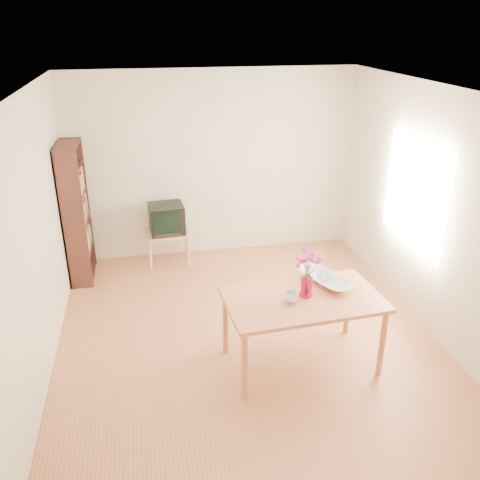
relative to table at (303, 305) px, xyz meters
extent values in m
plane|color=#9F5C38|center=(-0.44, 0.60, -0.67)|extent=(4.50, 4.50, 0.00)
plane|color=white|center=(-0.44, 0.60, 1.93)|extent=(4.50, 4.50, 0.00)
plane|color=beige|center=(-0.44, 2.85, 0.63)|extent=(4.00, 0.00, 4.00)
plane|color=beige|center=(-0.44, -1.65, 0.63)|extent=(4.00, 0.00, 4.00)
plane|color=beige|center=(-2.44, 0.60, 0.63)|extent=(0.00, 4.50, 4.50)
plane|color=beige|center=(1.56, 0.60, 0.63)|extent=(0.00, 4.50, 4.50)
plane|color=white|center=(1.54, 0.90, 0.73)|extent=(0.00, 1.30, 1.30)
cube|color=#B3633D|center=(0.00, 0.00, 0.06)|extent=(1.54, 0.95, 0.04)
cylinder|color=#B3633D|center=(-0.65, -0.41, -0.32)|extent=(0.06, 0.06, 0.71)
cylinder|color=#B3633D|center=(0.70, -0.32, -0.32)|extent=(0.06, 0.06, 0.71)
cylinder|color=#B3633D|center=(-0.70, 0.32, -0.32)|extent=(0.06, 0.06, 0.71)
cylinder|color=#B3633D|center=(0.65, 0.41, -0.32)|extent=(0.06, 0.06, 0.71)
cube|color=tan|center=(-1.14, 2.57, -0.23)|extent=(0.60, 0.45, 0.03)
cylinder|color=tan|center=(-1.40, 2.39, -0.46)|extent=(0.04, 0.04, 0.43)
cylinder|color=tan|center=(-0.88, 2.39, -0.46)|extent=(0.04, 0.04, 0.43)
cylinder|color=tan|center=(-1.40, 2.76, -0.46)|extent=(0.04, 0.04, 0.43)
cylinder|color=tan|center=(-0.88, 2.76, -0.46)|extent=(0.04, 0.04, 0.43)
cube|color=black|center=(-2.29, 2.01, 0.23)|extent=(0.28, 0.02, 1.80)
cube|color=black|center=(-2.29, 2.69, 0.23)|extent=(0.28, 0.03, 1.80)
cube|color=black|center=(-2.42, 2.35, 0.23)|extent=(0.02, 0.70, 1.80)
cube|color=black|center=(-2.29, 2.35, -0.63)|extent=(0.27, 0.65, 0.02)
cube|color=black|center=(-2.29, 2.35, -0.27)|extent=(0.27, 0.65, 0.02)
cube|color=black|center=(-2.29, 2.35, 0.11)|extent=(0.27, 0.65, 0.02)
cube|color=black|center=(-2.29, 2.35, 0.49)|extent=(0.27, 0.65, 0.02)
cube|color=black|center=(-2.29, 2.35, 0.85)|extent=(0.27, 0.65, 0.02)
cube|color=black|center=(-2.29, 2.35, 1.11)|extent=(0.27, 0.65, 0.02)
cylinder|color=red|center=(0.04, 0.04, 0.17)|extent=(0.11, 0.11, 0.18)
cylinder|color=red|center=(0.04, 0.04, 0.09)|extent=(0.13, 0.13, 0.02)
cylinder|color=red|center=(0.04, 0.04, 0.26)|extent=(0.12, 0.12, 0.01)
cone|color=red|center=(0.05, -0.01, 0.24)|extent=(0.06, 0.07, 0.06)
torus|color=black|center=(0.02, 0.11, 0.18)|extent=(0.04, 0.10, 0.10)
imported|color=white|center=(-0.13, -0.05, 0.13)|extent=(0.18, 0.18, 0.10)
imported|color=white|center=(0.30, 0.26, 0.28)|extent=(0.55, 0.55, 0.40)
imported|color=white|center=(0.26, 0.26, 0.24)|extent=(0.10, 0.10, 0.07)
imported|color=white|center=(0.35, 0.28, 0.24)|extent=(0.10, 0.10, 0.07)
cube|color=black|center=(-1.14, 2.57, -0.01)|extent=(0.49, 0.45, 0.40)
cube|color=black|center=(-1.14, 2.65, 0.01)|extent=(0.34, 0.25, 0.28)
cube|color=black|center=(-1.14, 2.36, 0.01)|extent=(0.36, 0.04, 0.28)
camera|label=1|loc=(-1.40, -4.00, 2.53)|focal=38.00mm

